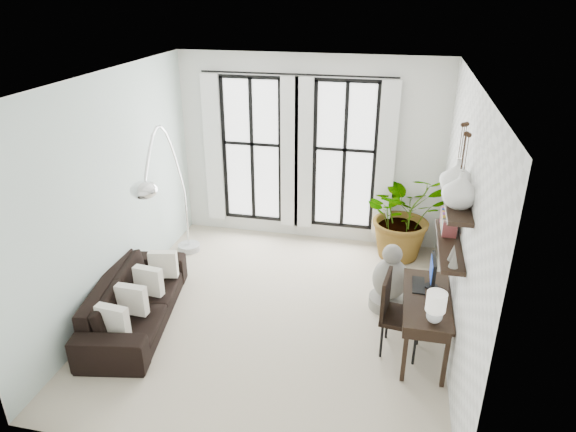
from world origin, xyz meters
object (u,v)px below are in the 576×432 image
(plant, at_px, (405,214))
(desk_chair, at_px, (395,309))
(desk, at_px, (427,304))
(arc_lamp, at_px, (164,162))
(sofa, at_px, (135,300))
(buddha, at_px, (390,282))

(plant, height_order, desk_chair, plant)
(plant, distance_m, desk, 2.53)
(desk_chair, relative_size, arc_lamp, 0.42)
(sofa, distance_m, desk, 3.77)
(sofa, relative_size, desk_chair, 2.17)
(desk_chair, distance_m, buddha, 0.95)
(plant, bearing_deg, arc_lamp, -154.42)
(sofa, height_order, buddha, buddha)
(desk, bearing_deg, arc_lamp, 165.99)
(sofa, bearing_deg, desk, -97.91)
(buddha, bearing_deg, desk, -64.70)
(arc_lamp, bearing_deg, desk, -14.01)
(plant, bearing_deg, desk_chair, -91.53)
(buddha, bearing_deg, desk_chair, -84.98)
(plant, xyz_separation_m, desk, (0.29, -2.52, -0.04))
(desk, distance_m, desk_chair, 0.38)
(sofa, height_order, plant, plant)
(sofa, bearing_deg, buddha, -82.17)
(plant, bearing_deg, desk, -83.43)
(desk, relative_size, desk_chair, 1.26)
(sofa, relative_size, desk, 1.72)
(arc_lamp, xyz_separation_m, buddha, (3.21, 0.02, -1.52))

